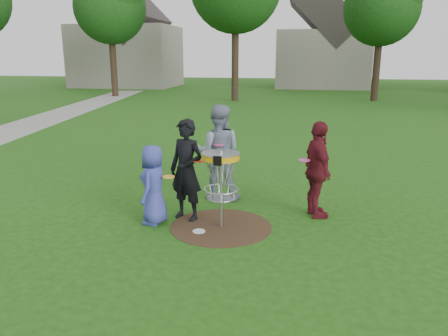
% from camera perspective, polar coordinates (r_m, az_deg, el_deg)
% --- Properties ---
extents(ground, '(100.00, 100.00, 0.00)m').
position_cam_1_polar(ground, '(7.80, -0.38, -7.68)').
color(ground, '#19470F').
rests_on(ground, ground).
extents(dirt_patch, '(1.80, 1.80, 0.01)m').
position_cam_1_polar(dirt_patch, '(7.80, -0.39, -7.65)').
color(dirt_patch, '#47331E').
rests_on(dirt_patch, ground).
extents(concrete_path, '(7.75, 39.92, 0.02)m').
position_cam_1_polar(concrete_path, '(19.09, -26.57, 4.20)').
color(concrete_path, '#9E9E99').
rests_on(concrete_path, ground).
extents(player_blue, '(0.49, 0.72, 1.43)m').
position_cam_1_polar(player_blue, '(7.85, -9.18, -2.17)').
color(player_blue, '#363E97').
rests_on(player_blue, ground).
extents(player_black, '(0.80, 0.67, 1.86)m').
position_cam_1_polar(player_black, '(7.92, -4.93, -0.28)').
color(player_black, black).
rests_on(player_black, ground).
extents(player_grey, '(1.03, 0.83, 1.99)m').
position_cam_1_polar(player_grey, '(9.02, -0.77, 2.03)').
color(player_grey, gray).
rests_on(player_grey, ground).
extents(player_maroon, '(0.75, 1.14, 1.81)m').
position_cam_1_polar(player_maroon, '(8.19, 12.12, -0.26)').
color(player_maroon, maroon).
rests_on(player_maroon, ground).
extents(disc_on_grass, '(0.22, 0.22, 0.02)m').
position_cam_1_polar(disc_on_grass, '(7.60, -3.30, -8.26)').
color(disc_on_grass, white).
rests_on(disc_on_grass, ground).
extents(disc_golf_basket, '(0.66, 0.67, 1.38)m').
position_cam_1_polar(disc_golf_basket, '(7.48, -0.40, -0.43)').
color(disc_golf_basket, '#9EA0A5').
rests_on(disc_golf_basket, ground).
extents(held_discs, '(2.56, 1.50, 0.36)m').
position_cam_1_polar(held_discs, '(7.98, -0.14, 1.04)').
color(held_discs, '#F5AD1B').
rests_on(held_discs, ground).
extents(house_row, '(44.50, 10.65, 11.62)m').
position_cam_1_polar(house_row, '(40.33, 15.51, 15.81)').
color(house_row, gray).
rests_on(house_row, ground).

